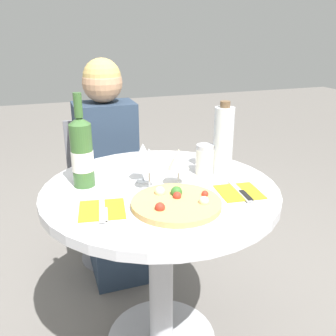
{
  "coord_description": "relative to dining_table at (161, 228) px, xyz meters",
  "views": [
    {
      "loc": [
        -0.4,
        -1.23,
        1.32
      ],
      "look_at": [
        0.01,
        -0.07,
        0.85
      ],
      "focal_mm": 40.0,
      "sensor_mm": 36.0,
      "label": 1
    }
  ],
  "objects": [
    {
      "name": "chair_behind_diner",
      "position": [
        -0.08,
        0.79,
        -0.18
      ],
      "size": [
        0.41,
        0.41,
        0.82
      ],
      "rotation": [
        0.0,
        0.0,
        3.14
      ],
      "color": "slate",
      "rests_on": "ground_plane"
    },
    {
      "name": "seated_diner",
      "position": [
        -0.08,
        0.66,
        -0.02
      ],
      "size": [
        0.32,
        0.44,
        1.17
      ],
      "rotation": [
        0.0,
        0.0,
        3.14
      ],
      "color": "#28384C",
      "rests_on": "ground_plane"
    },
    {
      "name": "pizza_large",
      "position": [
        -0.0,
        -0.17,
        0.19
      ],
      "size": [
        0.3,
        0.3,
        0.05
      ],
      "color": "tan",
      "rests_on": "dining_table"
    },
    {
      "name": "dining_table",
      "position": [
        0.0,
        0.0,
        0.0
      ],
      "size": [
        0.89,
        0.89,
        0.75
      ],
      "color": "#B2B2B7",
      "rests_on": "ground_plane"
    },
    {
      "name": "wine_glass_front_left",
      "position": [
        -0.04,
        -0.01,
        0.29
      ],
      "size": [
        0.07,
        0.07,
        0.16
      ],
      "color": "silver",
      "rests_on": "dining_table"
    },
    {
      "name": "place_setting_left",
      "position": [
        -0.24,
        -0.12,
        0.18
      ],
      "size": [
        0.17,
        0.19,
        0.01
      ],
      "color": "yellow",
      "rests_on": "dining_table"
    },
    {
      "name": "tall_carafe",
      "position": [
        0.28,
        0.05,
        0.32
      ],
      "size": [
        0.08,
        0.08,
        0.3
      ],
      "color": "silver",
      "rests_on": "dining_table"
    },
    {
      "name": "wine_glass_back_left",
      "position": [
        -0.04,
        0.07,
        0.29
      ],
      "size": [
        0.07,
        0.07,
        0.15
      ],
      "color": "silver",
      "rests_on": "dining_table"
    },
    {
      "name": "place_setting_right",
      "position": [
        0.26,
        -0.15,
        0.18
      ],
      "size": [
        0.17,
        0.19,
        0.01
      ],
      "color": "yellow",
      "rests_on": "dining_table"
    },
    {
      "name": "sugar_shaker",
      "position": [
        0.21,
        0.07,
        0.24
      ],
      "size": [
        0.07,
        0.07,
        0.12
      ],
      "color": "silver",
      "rests_on": "dining_table"
    },
    {
      "name": "wine_bottle",
      "position": [
        -0.27,
        0.11,
        0.31
      ],
      "size": [
        0.08,
        0.08,
        0.35
      ],
      "color": "#38602D",
      "rests_on": "dining_table"
    },
    {
      "name": "wine_glass_front_right",
      "position": [
        0.07,
        -0.01,
        0.28
      ],
      "size": [
        0.08,
        0.08,
        0.14
      ],
      "color": "silver",
      "rests_on": "dining_table"
    }
  ]
}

